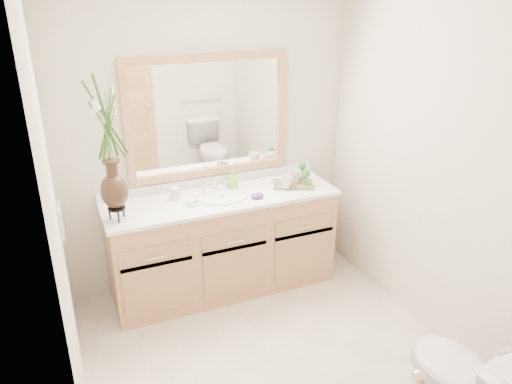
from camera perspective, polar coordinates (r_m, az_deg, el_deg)
name	(u,v)px	position (r m, az deg, el deg)	size (l,w,h in m)	color
floor	(275,363)	(3.57, 2.15, -18.98)	(2.60, 2.60, 0.00)	beige
wall_back	(209,141)	(4.05, -5.45, 5.79)	(2.40, 0.02, 2.40)	silver
wall_front	(431,336)	(1.99, 19.39, -15.29)	(2.40, 0.02, 2.40)	silver
wall_left	(60,240)	(2.67, -21.53, -5.17)	(0.02, 2.60, 2.40)	silver
wall_right	(439,173)	(3.56, 20.22, 2.02)	(0.02, 2.60, 2.40)	silver
vanity	(223,244)	(4.11, -3.80, -6.00)	(1.80, 0.55, 0.80)	tan
counter	(222,198)	(3.93, -3.95, -0.70)	(1.84, 0.57, 0.03)	white
sink	(223,203)	(3.93, -3.85, -1.32)	(0.38, 0.34, 0.23)	white
mirror	(208,117)	(3.97, -5.46, 8.53)	(1.32, 0.04, 0.97)	white
switch_plate	(60,218)	(3.46, -21.46, -2.77)	(0.02, 0.12, 0.12)	white
flower_vase	(108,135)	(3.45, -16.59, 6.31)	(0.22, 0.22, 0.92)	black
tumbler	(175,193)	(3.91, -9.27, -0.13)	(0.07, 0.07, 0.09)	beige
soap_dish	(193,203)	(3.80, -7.23, -1.25)	(0.11, 0.11, 0.03)	beige
soap_bottle	(233,180)	(4.05, -2.68, 1.34)	(0.06, 0.06, 0.14)	#81DE34
purple_dish	(257,196)	(3.88, 0.13, -0.43)	(0.11, 0.08, 0.04)	#53287A
tray	(293,184)	(4.13, 4.24, 0.87)	(0.33, 0.22, 0.02)	brown
mug_left	(286,182)	(4.03, 3.46, 1.21)	(0.10, 0.09, 0.10)	beige
mug_right	(294,176)	(4.14, 4.41, 1.87)	(0.11, 0.10, 0.11)	beige
goblet_front	(306,175)	(4.08, 5.78, 1.99)	(0.06, 0.06, 0.13)	#267326
goblet_back	(302,168)	(4.21, 5.30, 2.79)	(0.07, 0.07, 0.15)	#267326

